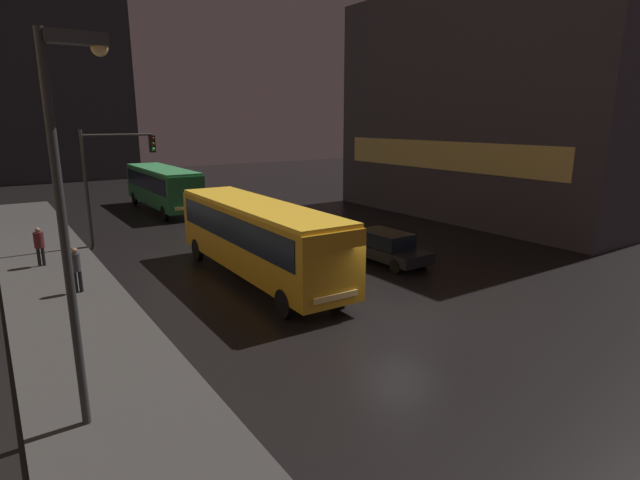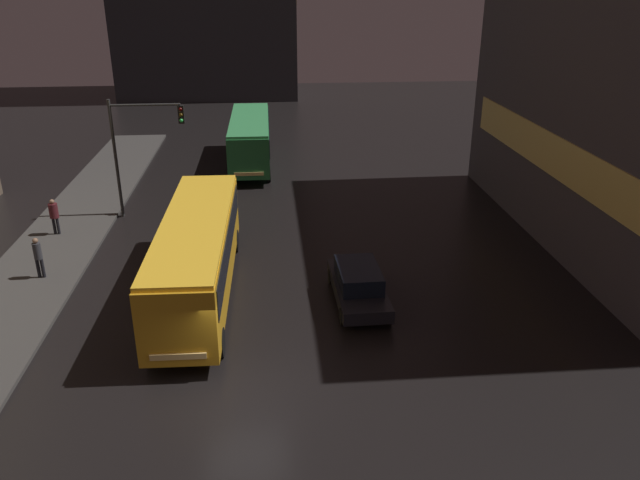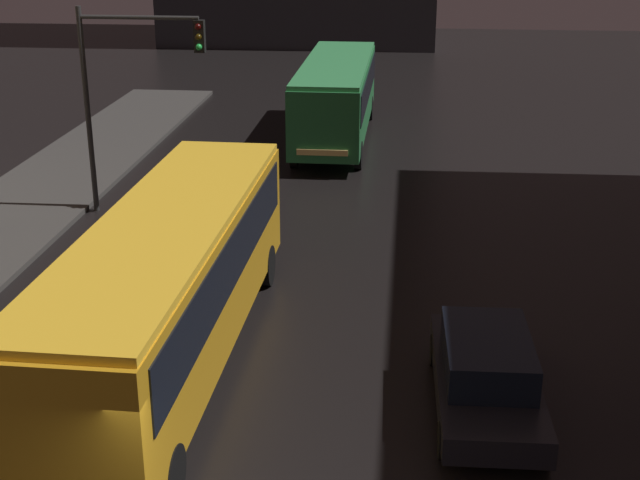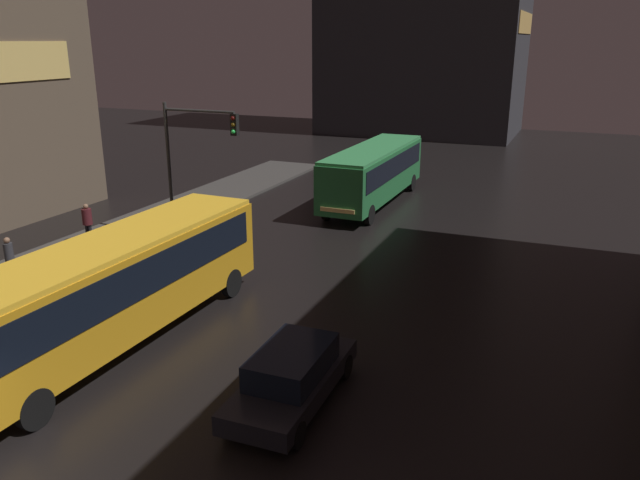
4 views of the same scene
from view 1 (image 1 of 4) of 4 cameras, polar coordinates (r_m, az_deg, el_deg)
The scene contains 11 objects.
ground_plane at distance 17.20m, azimuth 9.01°, elevation -9.02°, with size 120.00×120.00×0.00m, color black.
sidewalk_left at distance 22.57m, azimuth -27.51°, elevation -4.72°, with size 4.00×48.00×0.15m.
building_right_block at distance 37.28m, azimuth 19.22°, elevation 14.25°, with size 10.07×20.96×14.97m.
building_far_backdrop at distance 66.42m, azimuth -30.06°, elevation 18.79°, with size 18.07×12.00×29.20m.
bus_near at distance 20.84m, azimuth -7.17°, elevation 0.83°, with size 2.72×11.55×3.24m.
bus_far at distance 38.69m, azimuth -17.55°, elevation 6.08°, with size 2.58×10.72×3.14m.
car_taxi at distance 23.67m, azimuth 7.40°, elevation -0.74°, with size 1.96×4.72×1.47m.
pedestrian_near at distance 20.97m, azimuth -26.09°, elevation -2.77°, with size 0.42×0.42×1.75m.
pedestrian_mid at distance 25.55m, azimuth -29.43°, elevation -0.27°, with size 0.52×0.52×1.77m.
traffic_light_main at distance 28.21m, azimuth -22.75°, elevation 7.67°, with size 3.70×0.35×6.11m.
street_lamp_sidewalk at distance 10.95m, azimuth -26.64°, elevation 6.28°, with size 1.25×0.36×8.05m.
Camera 1 is at (-10.96, -11.53, 6.55)m, focal length 28.00 mm.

